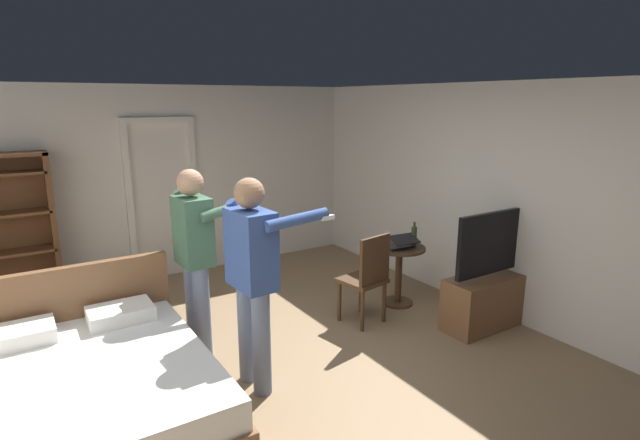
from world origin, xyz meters
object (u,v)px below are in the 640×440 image
object	(u,v)px
tv_flatscreen	(491,292)
wooden_chair	(368,276)
laptop	(400,244)
bottle_on_table	(414,236)
bed	(88,398)
bookshelf	(4,227)
side_table	(399,266)
suitcase_small	(87,298)
suitcase_dark	(86,298)
person_striped_shirt	(196,249)
person_blue_shirt	(253,269)

from	to	relation	value
tv_flatscreen	wooden_chair	bearing A→B (deg)	146.35
laptop	bottle_on_table	size ratio (longest dim) A/B	1.23
bed	tv_flatscreen	world-z (taller)	tv_flatscreen
bookshelf	side_table	distance (m)	4.47
tv_flatscreen	suitcase_small	bearing A→B (deg)	144.72
wooden_chair	suitcase_dark	size ratio (longest dim) A/B	2.22
wooden_chair	laptop	bearing A→B (deg)	16.88
laptop	tv_flatscreen	bearing A→B (deg)	-62.04
laptop	wooden_chair	xyz separation A→B (m)	(-0.60, -0.18, -0.21)
suitcase_small	person_striped_shirt	bearing A→B (deg)	-45.62
tv_flatscreen	person_striped_shirt	distance (m)	3.06
bookshelf	person_striped_shirt	world-z (taller)	bookshelf
person_striped_shirt	suitcase_small	size ratio (longest dim) A/B	2.84
bottle_on_table	person_blue_shirt	bearing A→B (deg)	-165.56
bookshelf	person_striped_shirt	xyz separation A→B (m)	(1.47, -2.14, 0.05)
side_table	bottle_on_table	world-z (taller)	bottle_on_table
side_table	person_striped_shirt	size ratio (longest dim) A/B	0.40
bookshelf	suitcase_small	size ratio (longest dim) A/B	2.90
bottle_on_table	person_blue_shirt	world-z (taller)	person_blue_shirt
bookshelf	laptop	world-z (taller)	bookshelf
side_table	person_striped_shirt	xyz separation A→B (m)	(-2.34, 0.15, 0.55)
suitcase_small	suitcase_dark	bearing A→B (deg)	134.62
tv_flatscreen	suitcase_small	size ratio (longest dim) A/B	2.03
person_striped_shirt	suitcase_dark	xyz separation A→B (m)	(-0.80, 1.44, -0.80)
bed	suitcase_dark	xyz separation A→B (m)	(0.29, 2.21, -0.09)
laptop	person_striped_shirt	world-z (taller)	person_striped_shirt
wooden_chair	tv_flatscreen	bearing A→B (deg)	-33.65
suitcase_small	person_blue_shirt	bearing A→B (deg)	-51.00
bed	person_blue_shirt	xyz separation A→B (m)	(1.28, -0.05, 0.73)
wooden_chair	person_striped_shirt	world-z (taller)	person_striped_shirt
person_striped_shirt	wooden_chair	bearing A→B (deg)	-12.59
bottle_on_table	suitcase_dark	distance (m)	3.73
bottle_on_table	suitcase_small	world-z (taller)	bottle_on_table
bookshelf	laptop	xyz separation A→B (m)	(3.77, -2.33, -0.21)
tv_flatscreen	person_blue_shirt	world-z (taller)	person_blue_shirt
bottle_on_table	person_blue_shirt	size ratio (longest dim) A/B	0.16
laptop	suitcase_dark	distance (m)	3.55
bed	tv_flatscreen	bearing A→B (deg)	-4.84
side_table	person_striped_shirt	distance (m)	2.41
bookshelf	person_striped_shirt	size ratio (longest dim) A/B	1.02
wooden_chair	person_blue_shirt	world-z (taller)	person_blue_shirt
side_table	bottle_on_table	distance (m)	0.39
bookshelf	suitcase_small	bearing A→B (deg)	-46.32
bed	bottle_on_table	size ratio (longest dim) A/B	6.69
tv_flatscreen	bottle_on_table	size ratio (longest dim) A/B	4.31
bookshelf	person_blue_shirt	size ratio (longest dim) A/B	1.01
suitcase_dark	tv_flatscreen	bearing A→B (deg)	-49.81
bookshelf	bottle_on_table	distance (m)	4.60
laptop	wooden_chair	size ratio (longest dim) A/B	0.36
laptop	person_blue_shirt	world-z (taller)	person_blue_shirt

